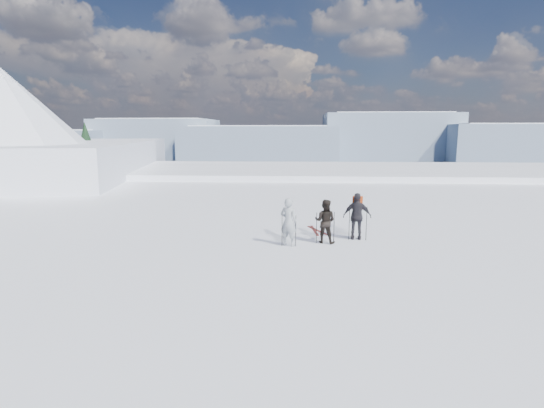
{
  "coord_description": "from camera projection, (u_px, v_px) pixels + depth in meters",
  "views": [
    {
      "loc": [
        -0.92,
        -11.59,
        4.1
      ],
      "look_at": [
        -1.76,
        3.0,
        1.55
      ],
      "focal_mm": 28.0,
      "sensor_mm": 36.0,
      "label": 1
    }
  ],
  "objects": [
    {
      "name": "skier_pack",
      "position": [
        357.0,
        216.0,
        15.98
      ],
      "size": [
        1.09,
        0.56,
        1.78
      ],
      "primitive_type": "imported",
      "rotation": [
        0.0,
        0.0,
        3.01
      ],
      "color": "black",
      "rests_on": "ground"
    },
    {
      "name": "skier_grey",
      "position": [
        289.0,
        222.0,
        15.11
      ],
      "size": [
        0.75,
        0.65,
        1.74
      ],
      "primitive_type": "imported",
      "rotation": [
        0.0,
        0.0,
        2.71
      ],
      "color": "gray",
      "rests_on": "ground"
    },
    {
      "name": "skis_loose",
      "position": [
        316.0,
        230.0,
        17.49
      ],
      "size": [
        0.84,
        1.7,
        0.03
      ],
      "color": "black",
      "rests_on": "ground"
    },
    {
      "name": "skier_dark",
      "position": [
        325.0,
        221.0,
        15.52
      ],
      "size": [
        0.94,
        0.83,
        1.62
      ],
      "primitive_type": "imported",
      "rotation": [
        0.0,
        0.0,
        2.82
      ],
      "color": "black",
      "rests_on": "ground"
    },
    {
      "name": "near_ridge",
      "position": [
        44.0,
        206.0,
        43.02
      ],
      "size": [
        31.37,
        35.68,
        25.62
      ],
      "color": "white",
      "rests_on": "ground"
    },
    {
      "name": "backpack",
      "position": [
        358.0,
        186.0,
        16.02
      ],
      "size": [
        0.4,
        0.26,
        0.5
      ],
      "primitive_type": "cube",
      "rotation": [
        0.0,
        0.0,
        3.01
      ],
      "color": "#BC3D11",
      "rests_on": "skier_pack"
    },
    {
      "name": "ski_poles",
      "position": [
        326.0,
        227.0,
        15.5
      ],
      "size": [
        3.16,
        1.07,
        1.36
      ],
      "color": "black",
      "rests_on": "ground"
    },
    {
      "name": "lake_basin",
      "position": [
        305.0,
        237.0,
        42.67
      ],
      "size": [
        820.0,
        820.0,
        71.62
      ],
      "color": "white",
      "rests_on": "ground"
    },
    {
      "name": "far_mountain_range",
      "position": [
        325.0,
        141.0,
        458.88
      ],
      "size": [
        770.0,
        110.0,
        53.0
      ],
      "color": "slate",
      "rests_on": "ground"
    }
  ]
}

